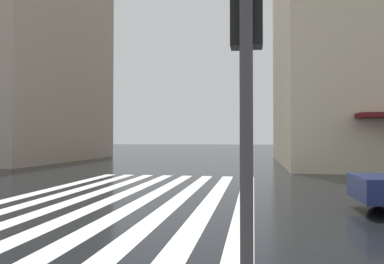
{
  "coord_description": "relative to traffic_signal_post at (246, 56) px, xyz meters",
  "views": [
    {
      "loc": [
        -7.12,
        -1.95,
        1.84
      ],
      "look_at": [
        6.68,
        0.41,
        2.1
      ],
      "focal_mm": 33.77,
      "sensor_mm": 36.0,
      "label": 1
    }
  ],
  "objects": [
    {
      "name": "traffic_signal_post",
      "position": [
        0.0,
        0.0,
        0.0
      ],
      "size": [
        0.44,
        0.3,
        3.4
      ],
      "color": "#333338",
      "rests_on": "sidewalk_pavement"
    },
    {
      "name": "ground_plane",
      "position": [
        3.74,
        1.89,
        -2.6
      ],
      "size": [
        220.0,
        220.0,
        0.0
      ],
      "primitive_type": "plane",
      "color": "black"
    },
    {
      "name": "zebra_crossing",
      "position": [
        7.74,
        3.68,
        -2.6
      ],
      "size": [
        13.0,
        7.5,
        0.01
      ],
      "color": "silver",
      "rests_on": "ground_plane"
    }
  ]
}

